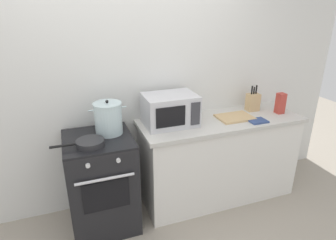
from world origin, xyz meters
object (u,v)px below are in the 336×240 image
object	(u,v)px
stove	(102,182)
pasta_box	(280,103)
stock_pot	(108,118)
cutting_board	(235,117)
oven_mitt	(258,121)
frying_pan	(89,143)
microwave	(170,110)
knife_block	(253,102)

from	to	relation	value
stove	pasta_box	distance (m)	2.01
stock_pot	cutting_board	xyz separation A→B (m)	(1.28, -0.07, -0.14)
oven_mitt	stove	bearing A→B (deg)	174.18
cutting_board	pasta_box	bearing A→B (deg)	-3.22
stock_pot	frying_pan	size ratio (longest dim) A/B	0.77
stock_pot	microwave	bearing A→B (deg)	0.93
oven_mitt	microwave	bearing A→B (deg)	164.34
knife_block	stove	bearing A→B (deg)	-175.25
stove	pasta_box	xyz separation A→B (m)	(1.93, -0.03, 0.57)
cutting_board	oven_mitt	size ratio (longest dim) A/B	2.00
frying_pan	knife_block	bearing A→B (deg)	8.57
microwave	cutting_board	distance (m)	0.70
knife_block	pasta_box	bearing A→B (deg)	-36.82
stock_pot	knife_block	size ratio (longest dim) A/B	1.18
frying_pan	knife_block	distance (m)	1.80
pasta_box	frying_pan	bearing A→B (deg)	-177.20
frying_pan	oven_mitt	size ratio (longest dim) A/B	2.41
stock_pot	pasta_box	distance (m)	1.81
pasta_box	oven_mitt	distance (m)	0.40
stove	stock_pot	size ratio (longest dim) A/B	2.75
pasta_box	oven_mitt	xyz separation A→B (m)	(-0.37, -0.13, -0.10)
stock_pot	microwave	xyz separation A→B (m)	(0.59, 0.01, 0.00)
microwave	oven_mitt	bearing A→B (deg)	-15.66
stove	knife_block	world-z (taller)	knife_block
stock_pot	cutting_board	size ratio (longest dim) A/B	0.93
microwave	cutting_board	size ratio (longest dim) A/B	1.39
oven_mitt	frying_pan	bearing A→B (deg)	178.88
cutting_board	pasta_box	distance (m)	0.54
frying_pan	cutting_board	xyz separation A→B (m)	(1.47, 0.13, -0.02)
oven_mitt	stock_pot	bearing A→B (deg)	170.99
stock_pot	oven_mitt	distance (m)	1.47
knife_block	pasta_box	size ratio (longest dim) A/B	1.29
microwave	oven_mitt	size ratio (longest dim) A/B	2.78
microwave	pasta_box	distance (m)	1.22
stove	cutting_board	world-z (taller)	cutting_board
microwave	pasta_box	world-z (taller)	microwave
stock_pot	pasta_box	bearing A→B (deg)	-3.11
stove	microwave	world-z (taller)	microwave
frying_pan	stock_pot	bearing A→B (deg)	44.97
knife_block	pasta_box	distance (m)	0.28
stove	cutting_board	xyz separation A→B (m)	(1.39, 0.00, 0.47)
frying_pan	microwave	bearing A→B (deg)	14.65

